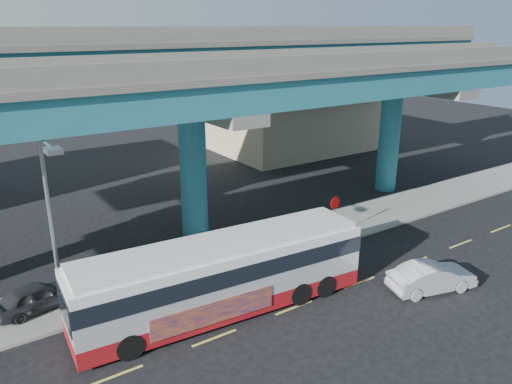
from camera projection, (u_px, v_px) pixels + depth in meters
ground at (290, 305)px, 22.14m from camera, size 120.00×120.00×0.00m
sidewalk at (226, 258)px, 26.44m from camera, size 70.00×4.00×0.15m
lane_markings at (294, 308)px, 21.90m from camera, size 58.00×0.12×0.01m
viaduct at (188, 78)px, 26.37m from camera, size 52.00×12.40×11.70m
building_beige at (293, 114)px, 48.60m from camera, size 14.00×10.23×7.00m
transit_bus at (223, 273)px, 21.12m from camera, size 12.96×3.64×3.29m
sedan at (432, 277)px, 23.13m from camera, size 3.62×4.90×1.37m
parked_car at (36, 296)px, 21.34m from camera, size 2.78×4.11×1.22m
street_lamp at (52, 208)px, 18.55m from camera, size 0.50×2.58×7.97m
stop_sign at (335, 208)px, 28.17m from camera, size 0.75×0.11×2.50m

